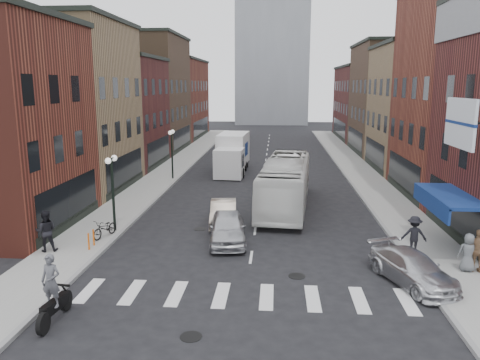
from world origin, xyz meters
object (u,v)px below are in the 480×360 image
object	(u,v)px
streetlamp_near	(112,179)
sedan_left_far	(223,213)
streetlamp_far	(172,145)
ped_left_solo	(46,231)
box_truck	(232,154)
bike_rack	(91,239)
motorcycle_rider	(52,291)
transit_bus	(285,183)
sedan_left_near	(227,228)
ped_right_c	(468,252)
ped_right_b	(478,251)
ped_right_a	(414,235)
billboard_sign	(462,125)
curb_car	(412,269)
parked_bicycle	(105,228)

from	to	relation	value
streetlamp_near	sedan_left_far	xyz separation A→B (m)	(5.57, 2.00, -2.24)
streetlamp_far	ped_left_solo	distance (m)	17.54
ped_left_solo	box_truck	bearing A→B (deg)	-126.30
bike_rack	box_truck	distance (m)	20.95
motorcycle_rider	transit_bus	world-z (taller)	transit_bus
streetlamp_near	sedan_left_near	size ratio (longest dim) A/B	0.93
bike_rack	streetlamp_far	bearing A→B (deg)	89.31
ped_right_c	sedan_left_near	bearing A→B (deg)	-8.26
bike_rack	ped_right_b	world-z (taller)	ped_right_b
ped_right_a	ped_right_b	bearing A→B (deg)	141.05
streetlamp_far	ped_right_c	distance (m)	24.63
billboard_sign	box_truck	size ratio (longest dim) A/B	0.47
bike_rack	transit_bus	xyz separation A→B (m)	(9.29, 8.74, 1.03)
box_truck	bike_rack	bearing A→B (deg)	-99.99
streetlamp_near	curb_car	bearing A→B (deg)	-21.16
sedan_left_near	ped_right_a	bearing A→B (deg)	-14.80
streetlamp_far	ped_right_b	world-z (taller)	streetlamp_far
billboard_sign	box_truck	bearing A→B (deg)	118.33
streetlamp_near	transit_bus	size ratio (longest dim) A/B	0.36
transit_bus	sedan_left_far	world-z (taller)	transit_bus
bike_rack	ped_right_a	bearing A→B (deg)	1.71
curb_car	bike_rack	bearing A→B (deg)	147.82
bike_rack	box_truck	size ratio (longest dim) A/B	0.10
box_truck	ped_left_solo	size ratio (longest dim) A/B	4.09
transit_bus	ped_right_b	xyz separation A→B (m)	(7.71, -10.34, -0.53)
bike_rack	transit_bus	bearing A→B (deg)	43.25
box_truck	streetlamp_near	bearing A→B (deg)	-101.31
ped_left_solo	sedan_left_far	bearing A→B (deg)	-163.86
sedan_left_far	curb_car	distance (m)	11.13
transit_bus	sedan_left_near	size ratio (longest dim) A/B	2.57
streetlamp_near	motorcycle_rider	bearing A→B (deg)	-82.52
ped_left_solo	ped_right_b	distance (m)	18.88
box_truck	parked_bicycle	xyz separation A→B (m)	(-4.67, -18.81, -1.07)
streetlamp_far	sedan_left_far	distance (m)	13.42
transit_bus	ped_right_a	xyz separation A→B (m)	(5.71, -8.29, -0.56)
transit_bus	motorcycle_rider	bearing A→B (deg)	-111.57
box_truck	sedan_left_near	bearing A→B (deg)	-82.13
ped_right_c	bike_rack	bearing A→B (deg)	3.88
streetlamp_near	ped_right_a	distance (m)	15.09
transit_bus	ped_left_solo	distance (m)	14.56
parked_bicycle	curb_car	bearing A→B (deg)	0.67
ped_left_solo	ped_right_b	size ratio (longest dim) A/B	1.07
parked_bicycle	ped_right_a	world-z (taller)	ped_right_a
ped_right_c	transit_bus	bearing A→B (deg)	-45.30
streetlamp_far	bike_rack	world-z (taller)	streetlamp_far
sedan_left_far	streetlamp_far	bearing A→B (deg)	109.75
box_truck	parked_bicycle	world-z (taller)	box_truck
sedan_left_near	parked_bicycle	xyz separation A→B (m)	(-6.20, -0.13, -0.14)
streetlamp_far	bike_rack	distance (m)	16.87
streetlamp_far	curb_car	size ratio (longest dim) A/B	0.95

